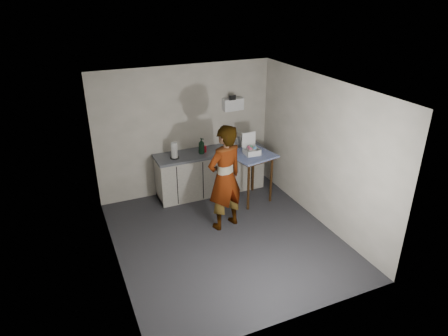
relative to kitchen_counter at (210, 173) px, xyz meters
name	(u,v)px	position (x,y,z in m)	size (l,w,h in m)	color
ground	(226,238)	(-0.40, -1.70, -0.43)	(4.00, 4.00, 0.00)	#26262B
wall_back	(186,131)	(-0.40, 0.29, 0.87)	(3.60, 0.02, 2.60)	#B6B19E
wall_right	(320,152)	(1.39, -1.70, 0.87)	(0.02, 4.00, 2.60)	#B6B19E
wall_left	(110,191)	(-2.19, -1.70, 0.87)	(0.02, 4.00, 2.60)	#B6B19E
ceiling	(226,88)	(-0.40, -1.70, 2.17)	(3.60, 4.00, 0.01)	white
kitchen_counter	(210,173)	(0.00, 0.00, 0.00)	(2.24, 0.62, 0.91)	black
wall_shelf	(233,104)	(0.60, 0.22, 1.32)	(0.42, 0.18, 0.37)	white
side_table	(251,160)	(0.60, -0.64, 0.44)	(0.90, 0.90, 0.99)	#3A240D
standing_man	(225,178)	(-0.26, -1.32, 0.52)	(0.69, 0.46, 1.90)	#B2A593
soap_bottle	(201,146)	(-0.20, -0.06, 0.64)	(0.12, 0.12, 0.32)	black
soda_can	(205,149)	(-0.11, -0.01, 0.55)	(0.07, 0.07, 0.13)	red
dark_bottle	(202,147)	(-0.17, -0.01, 0.59)	(0.06, 0.06, 0.22)	black
paper_towel	(174,151)	(-0.76, -0.07, 0.63)	(0.18, 0.18, 0.31)	black
dish_rack	(237,144)	(0.59, -0.01, 0.54)	(0.38, 0.28, 0.26)	silver
bakery_box	(251,150)	(0.60, -0.64, 0.65)	(0.29, 0.30, 0.39)	white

